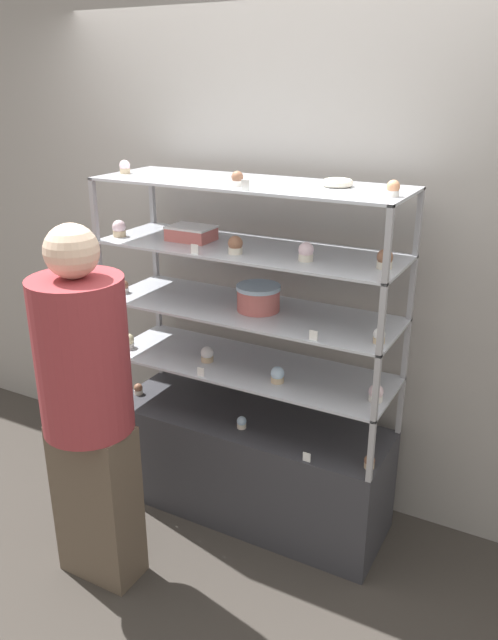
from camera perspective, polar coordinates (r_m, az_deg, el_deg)
ground_plane at (r=3.50m, az=-0.00°, el=-16.86°), size 20.00×20.00×0.00m
back_wall at (r=3.22m, az=3.24°, el=5.66°), size 8.00×0.05×2.60m
display_base at (r=3.34m, az=-0.00°, el=-13.09°), size 1.43×0.47×0.56m
display_riser_lower at (r=3.06m, az=-0.00°, el=-4.43°), size 1.43×0.47×0.30m
display_riser_middle at (r=2.95m, az=-0.00°, el=0.76°), size 1.43×0.47×0.30m
display_riser_upper at (r=2.86m, az=-0.00°, el=6.32°), size 1.43×0.47×0.30m
display_riser_top at (r=2.80m, az=-0.00°, el=12.18°), size 1.43×0.47×0.30m
layer_cake_centerpiece at (r=2.90m, az=0.86°, el=2.06°), size 0.21×0.21×0.12m
sheet_cake_frosted at (r=2.99m, az=-5.30°, el=7.91°), size 0.21×0.15×0.07m
cupcake_0 at (r=3.46m, az=-10.09°, el=-6.23°), size 0.05×0.05×0.06m
cupcake_1 at (r=3.10m, az=-0.68°, el=-9.35°), size 0.05×0.05×0.06m
cupcake_2 at (r=2.86m, az=10.95°, el=-12.62°), size 0.05×0.05×0.06m
price_tag_0 at (r=2.86m, az=5.29°, el=-12.38°), size 0.04×0.00×0.04m
cupcake_3 at (r=3.30m, az=-11.00°, el=-1.91°), size 0.06×0.06×0.08m
cupcake_4 at (r=3.09m, az=-3.85°, el=-3.16°), size 0.06×0.06×0.08m
cupcake_5 at (r=2.88m, az=2.62°, el=-5.04°), size 0.06×0.06×0.08m
cupcake_6 at (r=2.77m, az=11.53°, el=-6.58°), size 0.06×0.06×0.08m
price_tag_1 at (r=2.94m, az=-4.44°, el=-4.76°), size 0.04×0.00×0.04m
cupcake_7 at (r=3.22m, az=-11.39°, el=3.00°), size 0.05×0.05×0.06m
cupcake_8 at (r=2.60m, az=11.81°, el=-1.43°), size 0.05×0.05×0.06m
price_tag_2 at (r=2.58m, az=5.91°, el=-1.42°), size 0.04×0.00×0.04m
cupcake_9 at (r=3.12m, az=-11.79°, el=8.18°), size 0.07×0.07×0.08m
cupcake_10 at (r=2.74m, az=-1.30°, el=6.85°), size 0.07×0.07×0.08m
cupcake_11 at (r=2.64m, az=5.24°, el=6.21°), size 0.07×0.07×0.08m
cupcake_12 at (r=2.58m, az=12.31°, el=5.45°), size 0.07×0.07×0.08m
price_tag_3 at (r=2.75m, az=-5.00°, el=6.46°), size 0.04×0.00×0.04m
cupcake_13 at (r=3.11m, az=-11.29°, el=13.56°), size 0.05×0.05×0.06m
cupcake_14 at (r=2.67m, az=-1.07°, el=12.78°), size 0.05×0.05×0.06m
cupcake_15 at (r=2.48m, az=13.04°, el=11.62°), size 0.05×0.05×0.06m
price_tag_4 at (r=2.56m, az=-0.32°, el=12.22°), size 0.04×0.00×0.04m
donut_glazed at (r=2.69m, az=8.11°, el=12.32°), size 0.13×0.13×0.03m
customer_figure at (r=2.74m, az=-14.56°, el=-7.37°), size 0.38×0.38×1.65m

